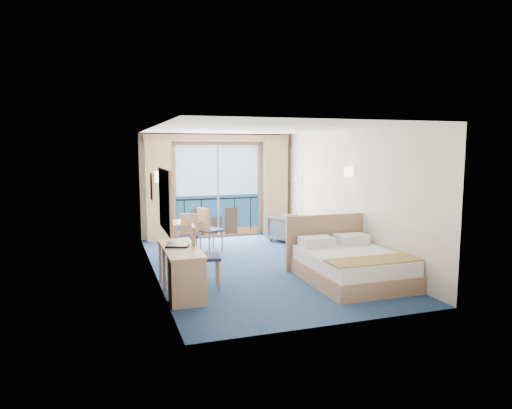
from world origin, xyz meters
name	(u,v)px	position (x,y,z in m)	size (l,w,h in m)	color
floor	(257,265)	(0.00, 0.00, 0.00)	(6.50, 6.50, 0.00)	navy
room_walls	(257,177)	(0.00, 0.00, 1.78)	(4.04, 6.54, 2.72)	silver
balcony_door	(218,193)	(-0.01, 3.22, 1.14)	(2.36, 0.03, 2.52)	navy
curtain_left	(159,191)	(-1.55, 3.07, 1.28)	(0.65, 0.22, 2.55)	tan
curtain_right	(275,187)	(1.55, 3.07, 1.28)	(0.65, 0.22, 2.55)	tan
pelmet	(219,138)	(0.00, 3.10, 2.58)	(3.80, 0.25, 0.18)	tan
mirror	(165,200)	(-1.97, -1.50, 1.55)	(0.05, 1.25, 0.95)	tan
wall_print	(152,187)	(-1.97, 0.45, 1.60)	(0.04, 0.42, 0.52)	tan
sconce_left	(160,177)	(-1.94, -0.60, 1.85)	(0.18, 0.18, 0.18)	#FFE0B2
sconce_right	(349,172)	(1.94, -0.15, 1.85)	(0.18, 0.18, 0.18)	#FFE0B2
bed	(350,265)	(1.21, -1.55, 0.30)	(1.68, 2.00, 1.06)	tan
nightstand	(341,248)	(1.76, -0.24, 0.28)	(0.43, 0.41, 0.57)	tan
phone	(345,233)	(1.80, -0.29, 0.60)	(0.16, 0.13, 0.07)	white
armchair	(285,228)	(1.45, 2.07, 0.33)	(0.70, 0.72, 0.66)	#4B515B
floor_lamp	(297,192)	(1.88, 2.34, 1.20)	(0.22, 0.22, 1.58)	silver
desk	(185,275)	(-1.72, -1.66, 0.41)	(0.55, 1.59, 0.74)	tan
desk_chair	(201,252)	(-1.34, -1.04, 0.60)	(0.52, 0.51, 1.06)	#1D2345
folder	(177,246)	(-1.75, -1.15, 0.76)	(0.35, 0.26, 0.03)	black
desk_lamp	(169,224)	(-1.83, -0.78, 1.06)	(0.11, 0.11, 0.42)	silver
round_table	(183,229)	(-1.20, 1.60, 0.53)	(0.78, 0.78, 0.70)	tan
table_chair_a	(208,227)	(-0.67, 1.48, 0.57)	(0.57, 0.57, 1.01)	#1D2345
table_chair_b	(188,233)	(-1.17, 1.15, 0.52)	(0.54, 0.54, 0.92)	#1D2345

